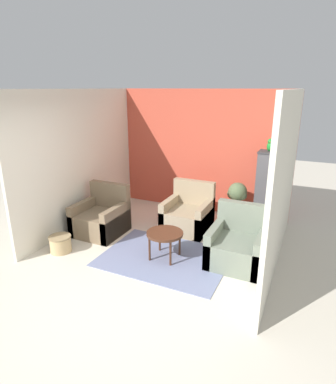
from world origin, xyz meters
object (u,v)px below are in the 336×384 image
(armchair_left, at_px, (101,218))
(armchair_right, at_px, (238,246))
(wicker_basket, at_px, (60,243))
(coffee_table, at_px, (165,235))
(birdcage, at_px, (265,193))
(armchair_middle, at_px, (188,215))
(parrot, at_px, (270,145))
(potted_plant, at_px, (237,196))

(armchair_left, distance_m, armchair_right, 2.64)
(armchair_right, distance_m, wicker_basket, 2.96)
(coffee_table, height_order, armchair_right, armchair_right)
(coffee_table, relative_size, wicker_basket, 1.61)
(armchair_right, relative_size, birdcage, 0.59)
(armchair_right, height_order, armchair_middle, same)
(coffee_table, bearing_deg, armchair_middle, 93.83)
(wicker_basket, bearing_deg, armchair_middle, 47.62)
(armchair_middle, bearing_deg, birdcage, 26.29)
(armchair_right, bearing_deg, armchair_left, 179.45)
(coffee_table, xyz_separation_m, birdcage, (1.25, 1.90, 0.32))
(birdcage, height_order, parrot, parrot)
(potted_plant, xyz_separation_m, wicker_basket, (-2.40, -2.54, -0.41))
(armchair_left, height_order, birdcage, birdcage)
(wicker_basket, bearing_deg, potted_plant, 46.62)
(coffee_table, relative_size, armchair_right, 0.65)
(coffee_table, bearing_deg, armchair_left, 165.91)
(armchair_left, distance_m, armchair_middle, 1.68)
(armchair_left, bearing_deg, armchair_middle, 30.57)
(armchair_left, relative_size, parrot, 3.78)
(birdcage, bearing_deg, armchair_left, -151.44)
(parrot, height_order, potted_plant, parrot)
(armchair_right, relative_size, parrot, 3.78)
(parrot, distance_m, potted_plant, 1.24)
(parrot, bearing_deg, wicker_basket, -140.47)
(coffee_table, xyz_separation_m, wicker_basket, (-1.71, -0.55, -0.26))
(birdcage, bearing_deg, wicker_basket, -140.49)
(armchair_right, distance_m, armchair_middle, 1.48)
(armchair_right, height_order, birdcage, birdcage)
(parrot, xyz_separation_m, potted_plant, (-0.56, 0.10, -1.10))
(coffee_table, distance_m, potted_plant, 2.12)
(armchair_right, height_order, wicker_basket, armchair_right)
(potted_plant, bearing_deg, coffee_table, -109.12)
(wicker_basket, bearing_deg, birdcage, 39.51)
(parrot, bearing_deg, armchair_middle, -153.64)
(parrot, bearing_deg, armchair_right, -95.40)
(parrot, relative_size, wicker_basket, 0.65)
(birdcage, xyz_separation_m, potted_plant, (-0.56, 0.10, -0.17))
(armchair_middle, bearing_deg, potted_plant, 44.39)
(birdcage, distance_m, wicker_basket, 3.88)
(birdcage, height_order, wicker_basket, birdcage)
(birdcage, xyz_separation_m, parrot, (0.00, 0.00, 0.92))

